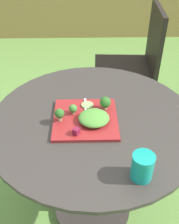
{
  "coord_description": "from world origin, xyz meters",
  "views": [
    {
      "loc": [
        -0.04,
        -0.93,
        1.47
      ],
      "look_at": [
        -0.02,
        -0.01,
        0.74
      ],
      "focal_mm": 43.9,
      "sensor_mm": 36.0,
      "label": 1
    }
  ],
  "objects": [
    {
      "name": "ground_plane",
      "position": [
        0.0,
        0.0,
        0.0
      ],
      "size": [
        12.0,
        12.0,
        0.0
      ],
      "primitive_type": "plane",
      "color": "#669342"
    },
    {
      "name": "beet_chunk_0",
      "position": [
        -0.07,
        -0.11,
        0.73
      ],
      "size": [
        0.03,
        0.03,
        0.03
      ],
      "primitive_type": "cube",
      "rotation": [
        0.0,
        0.0,
        0.98
      ],
      "color": "maroon",
      "rests_on": "salad_plate"
    },
    {
      "name": "lettuce_mound",
      "position": [
        -0.0,
        -0.04,
        0.73
      ],
      "size": [
        0.13,
        0.13,
        0.04
      ],
      "primitive_type": "ellipsoid",
      "color": "#519338",
      "rests_on": "salad_plate"
    },
    {
      "name": "salad_plate",
      "position": [
        -0.04,
        -0.01,
        0.71
      ],
      "size": [
        0.28,
        0.28,
        0.01
      ],
      "primitive_type": "cube",
      "color": "maroon",
      "rests_on": "patio_table"
    },
    {
      "name": "broccoli_floret_0",
      "position": [
        -0.09,
        0.02,
        0.74
      ],
      "size": [
        0.04,
        0.04,
        0.05
      ],
      "color": "#99B770",
      "rests_on": "salad_plate"
    },
    {
      "name": "patio_table",
      "position": [
        0.0,
        0.0,
        0.45
      ],
      "size": [
        0.92,
        0.92,
        0.7
      ],
      "color": "#38332D",
      "rests_on": "ground_plane"
    },
    {
      "name": "drinking_glass",
      "position": [
        0.15,
        -0.32,
        0.75
      ],
      "size": [
        0.08,
        0.08,
        0.1
      ],
      "color": "#149989",
      "rests_on": "patio_table"
    },
    {
      "name": "broccoli_floret_2",
      "position": [
        -0.14,
        -0.03,
        0.75
      ],
      "size": [
        0.04,
        0.04,
        0.06
      ],
      "color": "#99B770",
      "rests_on": "salad_plate"
    },
    {
      "name": "cucumber_slice_0",
      "position": [
        -0.03,
        0.07,
        0.72
      ],
      "size": [
        0.05,
        0.05,
        0.01
      ],
      "primitive_type": "cylinder",
      "color": "#8EB766",
      "rests_on": "salad_plate"
    },
    {
      "name": "fork",
      "position": [
        -0.03,
        0.03,
        0.72
      ],
      "size": [
        0.03,
        0.15,
        0.0
      ],
      "color": "silver",
      "rests_on": "salad_plate"
    },
    {
      "name": "patio_chair",
      "position": [
        0.35,
        0.89,
        0.53
      ],
      "size": [
        0.46,
        0.46,
        0.9
      ],
      "color": "black",
      "rests_on": "ground_plane"
    },
    {
      "name": "broccoli_floret_1",
      "position": [
        0.05,
        0.05,
        0.75
      ],
      "size": [
        0.05,
        0.05,
        0.06
      ],
      "color": "#99B770",
      "rests_on": "salad_plate"
    }
  ]
}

